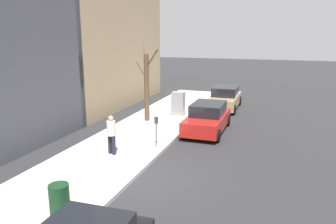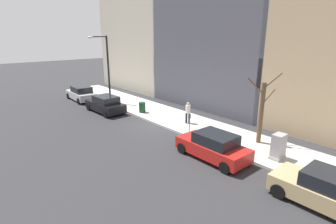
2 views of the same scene
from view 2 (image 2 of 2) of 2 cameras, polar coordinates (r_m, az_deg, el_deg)
The scene contains 13 objects.
ground_plane at distance 20.30m, azimuth -2.48°, elevation -2.86°, with size 120.00×120.00×0.00m, color #2B2B2D.
sidewalk at distance 21.50m, azimuth 1.71°, elevation -1.53°, with size 4.00×36.00×0.15m, color #B2AFA8.
parked_car_tan at distance 12.59m, azimuth 31.63°, elevation -14.50°, with size 1.96×4.22×1.52m.
parked_car_red at distance 14.93m, azimuth 9.81°, elevation -7.35°, with size 1.93×4.21×1.52m.
parked_car_black at distance 24.10m, azimuth -13.45°, elevation 1.63°, with size 2.04×4.26×1.52m.
parked_car_silver at distance 29.33m, azimuth -18.37°, elevation 3.84°, with size 2.03×4.25×1.52m.
parking_meter at distance 18.09m, azimuth 4.67°, elevation -2.06°, with size 0.14×0.10×1.35m.
utility_box at distance 15.56m, azimuth 22.89°, elevation -7.01°, with size 0.83×0.61×1.43m.
streetlamp at distance 26.46m, azimuth -13.43°, elevation 10.15°, with size 1.97×0.32×6.50m.
bare_tree at distance 17.06m, azimuth 19.68°, elevation 0.15°, with size 1.75×1.41×4.46m.
trash_bin at distance 23.09m, azimuth -5.64°, elevation 1.02°, with size 0.56×0.56×0.90m, color #14381E.
pedestrian_near_meter at distance 20.05m, azimuth 4.36°, elevation 0.12°, with size 0.39×0.36×1.66m.
office_tower_right at distance 36.63m, azimuth -1.40°, elevation 19.65°, with size 11.71×11.71×17.55m, color #BCB29E.
Camera 2 is at (-11.80, -15.11, 6.68)m, focal length 28.00 mm.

